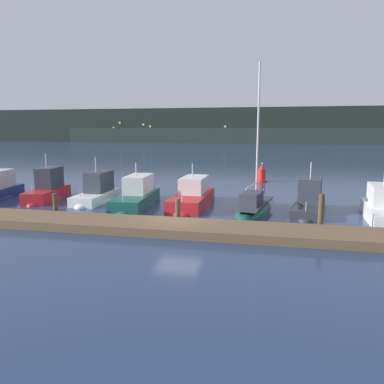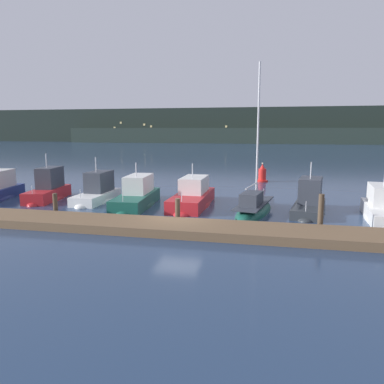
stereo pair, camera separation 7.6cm
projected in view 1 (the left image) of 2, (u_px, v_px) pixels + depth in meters
name	position (u px, v px, depth m)	size (l,w,h in m)	color
ground_plane	(178.00, 224.00, 21.08)	(400.00, 400.00, 0.00)	navy
dock	(170.00, 227.00, 19.49)	(39.22, 2.80, 0.45)	brown
mooring_pile_1	(55.00, 205.00, 22.60)	(0.28, 0.28, 1.45)	#4C3D2D
mooring_pile_2	(178.00, 211.00, 21.00)	(0.28, 0.28, 1.45)	#4C3D2D
mooring_pile_3	(321.00, 213.00, 19.35)	(0.28, 0.28, 1.99)	#4C3D2D
motorboat_berth_2	(48.00, 194.00, 28.29)	(2.60, 5.69, 4.05)	red
motorboat_berth_3	(97.00, 196.00, 27.59)	(1.98, 5.49, 3.89)	white
motorboat_berth_4	(137.00, 201.00, 25.94)	(2.69, 6.95, 3.70)	#195647
motorboat_berth_5	(192.00, 201.00, 26.06)	(2.34, 7.09, 3.56)	red
sailboat_berth_6	(254.00, 210.00, 23.79)	(2.84, 6.60, 10.00)	#195647
motorboat_berth_7	(309.00, 206.00, 23.87)	(2.80, 5.79, 3.72)	#2D3338
motorboat_berth_8	(381.00, 214.00, 22.00)	(2.41, 6.58, 3.81)	white
channel_buoy	(262.00, 175.00, 37.92)	(1.15, 1.15, 1.94)	red
hillside_backdrop	(260.00, 127.00, 148.17)	(240.00, 23.00, 13.53)	#1E2823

